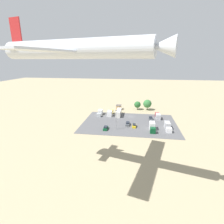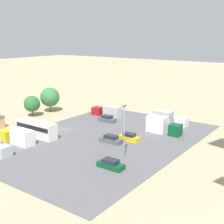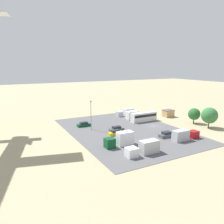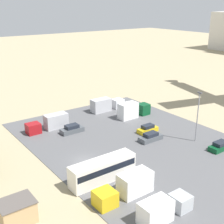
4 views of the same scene
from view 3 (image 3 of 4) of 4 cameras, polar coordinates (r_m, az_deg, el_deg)
The scene contains 16 objects.
ground_plane at distance 76.93m, azimuth 10.70°, elevation -3.59°, with size 400.00×400.00×0.00m, color tan.
parking_lot_surface at distance 70.63m, azimuth 3.50°, elevation -4.79°, with size 47.97×33.93×0.08m.
shed_building at distance 91.55m, azimuth 14.45°, elevation -0.31°, with size 3.37×4.22×2.84m.
bus at distance 82.16m, azimuth 8.31°, elevation -1.15°, with size 2.56×10.20×3.33m.
parked_car_0 at distance 69.53m, azimuth 1.18°, elevation -4.46°, with size 1.89×4.72×1.55m.
parked_car_1 at distance 75.34m, azimuth -7.38°, elevation -3.26°, with size 1.87×4.50×1.50m.
parked_car_2 at distance 65.75m, azimuth 0.87°, elevation -5.45°, with size 1.72×4.34×1.54m.
parked_car_3 at distance 65.82m, azimuth 14.05°, elevation -5.78°, with size 1.99×4.61×1.62m.
parked_truck_0 at distance 64.70m, azimuth 18.37°, elevation -5.74°, with size 2.30×8.62×2.93m.
parked_truck_1 at distance 52.57m, azimuth 8.44°, elevation -9.33°, with size 2.41×8.56×3.07m.
parked_truck_2 at distance 57.09m, azimuth 2.30°, elevation -7.20°, with size 2.35×7.84×3.54m.
parked_truck_3 at distance 90.67m, azimuth 3.64°, elevation -0.11°, with size 2.37×7.39×2.81m.
parked_truck_4 at distance 86.07m, azimuth 6.10°, elevation -0.76°, with size 2.54×8.56×3.01m.
tree_near_shed at distance 79.43m, azimuth 24.10°, elevation -0.84°, with size 5.34×5.34×6.88m.
tree_apron_mid at distance 83.54m, azimuth 20.66°, elevation -0.51°, with size 4.25×4.25×5.54m.
light_pole_lot_centre at distance 70.09m, azimuth -5.51°, elevation -0.56°, with size 0.90×0.28×9.46m.
Camera 3 is at (-57.48, 46.77, 20.66)m, focal length 35.00 mm.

